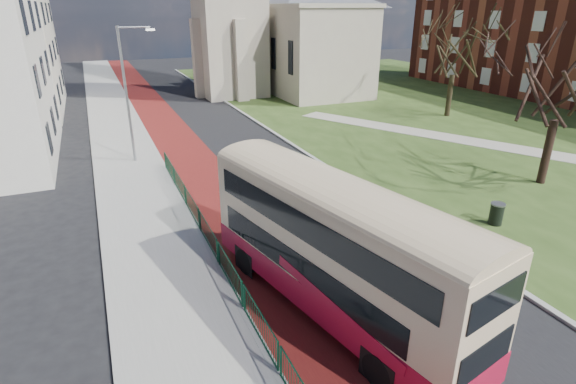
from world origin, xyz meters
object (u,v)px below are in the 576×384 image
winter_tree_far (457,41)px  litter_bin (496,214)px  bus (334,243)px  streetlamp (128,89)px  winter_tree_near (567,66)px

winter_tree_far → litter_bin: winter_tree_far is taller
bus → winter_tree_far: winter_tree_far is taller
streetlamp → winter_tree_far: bearing=5.0°
winter_tree_far → bus: bearing=-138.3°
streetlamp → litter_bin: streetlamp is taller
streetlamp → bus: streetlamp is taller
streetlamp → litter_bin: 21.21m
bus → litter_bin: size_ratio=10.52×
streetlamp → litter_bin: size_ratio=7.95×
winter_tree_near → litter_bin: bearing=-156.1°
litter_bin → winter_tree_far: bearing=53.6°
bus → winter_tree_far: 31.04m
winter_tree_far → litter_bin: size_ratio=9.17×
litter_bin → streetlamp: bearing=131.3°
winter_tree_near → bus: bearing=-161.8°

